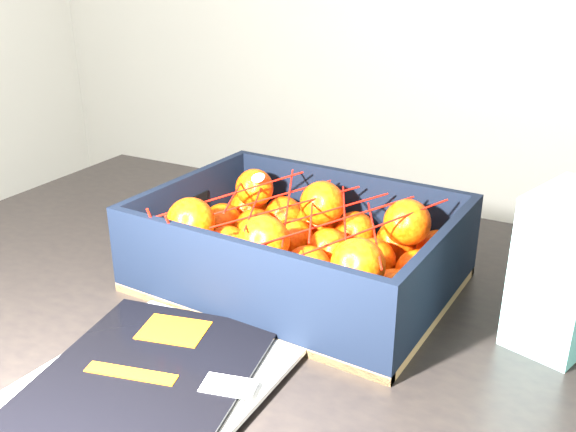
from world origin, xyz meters
The scene contains 6 objects.
table centered at (0.35, 0.22, 0.65)m, with size 1.25×0.87×0.75m.
magazine_stack centered at (0.36, -0.02, 0.76)m, with size 0.27×0.32×0.02m.
produce_crate centered at (0.38, 0.27, 0.79)m, with size 0.40×0.30×0.12m.
clementine_heap centered at (0.38, 0.27, 0.80)m, with size 0.38×0.28×0.11m.
mesh_net centered at (0.37, 0.26, 0.86)m, with size 0.33×0.27×0.09m.
retail_carton centered at (0.70, 0.31, 0.84)m, with size 0.08×0.12×0.18m, color silver.
Camera 1 is at (0.77, -0.40, 1.17)m, focal length 39.79 mm.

